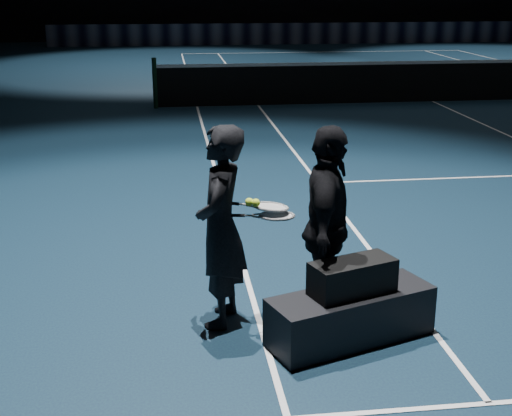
{
  "coord_description": "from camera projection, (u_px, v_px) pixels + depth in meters",
  "views": [
    {
      "loc": [
        -6.2,
        -15.82,
        2.73
      ],
      "look_at": [
        -5.52,
        -10.5,
        1.0
      ],
      "focal_mm": 50.0,
      "sensor_mm": 36.0,
      "label": 1
    }
  ],
  "objects": [
    {
      "name": "player_bench",
      "position": [
        351.0,
        316.0,
        5.61
      ],
      "size": [
        1.41,
        0.87,
        0.4
      ],
      "primitive_type": "cube",
      "rotation": [
        0.0,
        0.0,
        0.34
      ],
      "color": "black",
      "rests_on": "floor"
    },
    {
      "name": "racket_bag",
      "position": [
        352.0,
        277.0,
        5.5
      ],
      "size": [
        0.73,
        0.49,
        0.27
      ],
      "primitive_type": "cube",
      "rotation": [
        0.0,
        0.0,
        0.34
      ],
      "color": "black",
      "rests_on": "player_bench"
    },
    {
      "name": "tennis_balls",
      "position": [
        252.0,
        200.0,
        5.64
      ],
      "size": [
        0.12,
        0.1,
        0.12
      ],
      "primitive_type": null,
      "color": "#B7E931",
      "rests_on": "racket_upper"
    },
    {
      "name": "floor",
      "position": [
        434.0,
        102.0,
        16.52
      ],
      "size": [
        36.0,
        36.0,
        0.0
      ],
      "primitive_type": "plane",
      "color": "black",
      "rests_on": "ground"
    },
    {
      "name": "player_b",
      "position": [
        327.0,
        228.0,
        5.69
      ],
      "size": [
        0.66,
        1.05,
        1.67
      ],
      "primitive_type": "imported",
      "rotation": [
        0.0,
        0.0,
        1.3
      ],
      "color": "black",
      "rests_on": "floor"
    },
    {
      "name": "sponsor_backdrop",
      "position": [
        305.0,
        33.0,
        31.01
      ],
      "size": [
        22.0,
        0.15,
        0.9
      ],
      "primitive_type": "cube",
      "color": "black",
      "rests_on": "floor"
    },
    {
      "name": "net_post_left",
      "position": [
        155.0,
        83.0,
        15.58
      ],
      "size": [
        0.1,
        0.1,
        1.1
      ],
      "primitive_type": "cylinder",
      "color": "black",
      "rests_on": "floor"
    },
    {
      "name": "net_mesh",
      "position": [
        435.0,
        83.0,
        16.38
      ],
      "size": [
        12.8,
        0.02,
        0.86
      ],
      "primitive_type": "cube",
      "color": "black",
      "rests_on": "floor"
    },
    {
      "name": "player_a",
      "position": [
        221.0,
        227.0,
        5.71
      ],
      "size": [
        0.56,
        0.7,
        1.67
      ],
      "primitive_type": "imported",
      "rotation": [
        0.0,
        0.0,
        -1.87
      ],
      "color": "black",
      "rests_on": "floor"
    },
    {
      "name": "court_lines",
      "position": [
        434.0,
        102.0,
        16.52
      ],
      "size": [
        10.98,
        23.78,
        0.01
      ],
      "primitive_type": null,
      "color": "white",
      "rests_on": "floor"
    },
    {
      "name": "racket_lower",
      "position": [
        277.0,
        216.0,
        5.67
      ],
      "size": [
        0.71,
        0.32,
        0.03
      ],
      "primitive_type": null,
      "rotation": [
        0.0,
        0.0,
        -0.16
      ],
      "color": "black",
      "rests_on": "player_a"
    },
    {
      "name": "racket_upper",
      "position": [
        271.0,
        207.0,
        5.69
      ],
      "size": [
        0.7,
        0.28,
        0.1
      ],
      "primitive_type": null,
      "rotation": [
        0.0,
        0.1,
        -0.09
      ],
      "color": "black",
      "rests_on": "player_b"
    },
    {
      "name": "net_tape",
      "position": [
        437.0,
        62.0,
        16.24
      ],
      "size": [
        12.8,
        0.03,
        0.07
      ],
      "primitive_type": "cube",
      "color": "white",
      "rests_on": "net_mesh"
    },
    {
      "name": "bag_signature",
      "position": [
        357.0,
        285.0,
        5.37
      ],
      "size": [
        0.29,
        0.11,
        0.09
      ],
      "primitive_type": "cube",
      "rotation": [
        0.0,
        0.0,
        0.34
      ],
      "color": "white",
      "rests_on": "racket_bag"
    }
  ]
}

